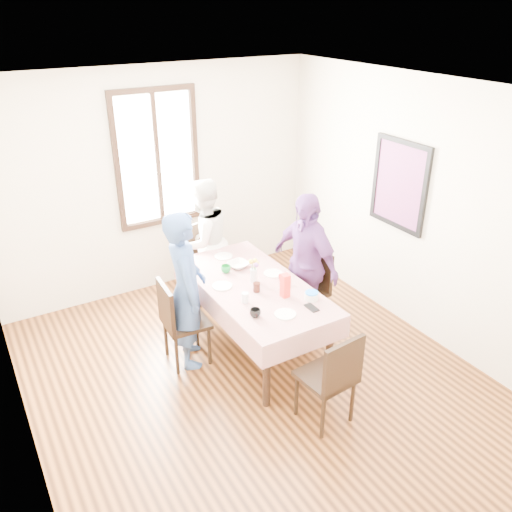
# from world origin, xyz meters

# --- Properties ---
(ground) EXTENTS (4.50, 4.50, 0.00)m
(ground) POSITION_xyz_m (0.00, 0.00, 0.00)
(ground) COLOR #31190B
(ground) RESTS_ON ground
(back_wall) EXTENTS (4.00, 0.00, 4.00)m
(back_wall) POSITION_xyz_m (0.00, 2.25, 1.35)
(back_wall) COLOR beige
(back_wall) RESTS_ON ground
(right_wall) EXTENTS (0.00, 4.50, 4.50)m
(right_wall) POSITION_xyz_m (2.00, 0.00, 1.35)
(right_wall) COLOR beige
(right_wall) RESTS_ON ground
(window_frame) EXTENTS (1.02, 0.06, 1.62)m
(window_frame) POSITION_xyz_m (0.00, 2.23, 1.65)
(window_frame) COLOR black
(window_frame) RESTS_ON back_wall
(window_pane) EXTENTS (0.90, 0.02, 1.50)m
(window_pane) POSITION_xyz_m (0.00, 2.24, 1.65)
(window_pane) COLOR white
(window_pane) RESTS_ON back_wall
(art_poster) EXTENTS (0.04, 0.76, 0.96)m
(art_poster) POSITION_xyz_m (1.98, 0.30, 1.55)
(art_poster) COLOR red
(art_poster) RESTS_ON right_wall
(dining_table) EXTENTS (0.82, 1.76, 0.75)m
(dining_table) POSITION_xyz_m (0.25, 0.44, 0.38)
(dining_table) COLOR black
(dining_table) RESTS_ON ground
(tablecloth) EXTENTS (0.94, 1.88, 0.01)m
(tablecloth) POSITION_xyz_m (0.25, 0.44, 0.76)
(tablecloth) COLOR #630105
(tablecloth) RESTS_ON dining_table
(chair_left) EXTENTS (0.45, 0.45, 0.91)m
(chair_left) POSITION_xyz_m (-0.43, 0.60, 0.46)
(chair_left) COLOR black
(chair_left) RESTS_ON ground
(chair_right) EXTENTS (0.43, 0.43, 0.91)m
(chair_right) POSITION_xyz_m (0.93, 0.49, 0.46)
(chair_right) COLOR black
(chair_right) RESTS_ON ground
(chair_far) EXTENTS (0.47, 0.47, 0.91)m
(chair_far) POSITION_xyz_m (0.25, 1.64, 0.46)
(chair_far) COLOR black
(chair_far) RESTS_ON ground
(chair_near) EXTENTS (0.45, 0.45, 0.91)m
(chair_near) POSITION_xyz_m (0.25, -0.77, 0.46)
(chair_near) COLOR black
(chair_near) RESTS_ON ground
(person_left) EXTENTS (0.54, 0.68, 1.61)m
(person_left) POSITION_xyz_m (-0.41, 0.60, 0.81)
(person_left) COLOR navy
(person_left) RESTS_ON ground
(person_far) EXTENTS (0.86, 0.75, 1.53)m
(person_far) POSITION_xyz_m (0.25, 1.62, 0.76)
(person_far) COLOR white
(person_far) RESTS_ON ground
(person_right) EXTENTS (0.50, 0.97, 1.59)m
(person_right) POSITION_xyz_m (0.91, 0.49, 0.79)
(person_right) COLOR #67387E
(person_right) RESTS_ON ground
(mug_black) EXTENTS (0.12, 0.12, 0.08)m
(mug_black) POSITION_xyz_m (-0.04, -0.08, 0.80)
(mug_black) COLOR black
(mug_black) RESTS_ON tablecloth
(mug_flag) EXTENTS (0.12, 0.12, 0.08)m
(mug_flag) POSITION_xyz_m (0.52, 0.32, 0.80)
(mug_flag) COLOR red
(mug_flag) RESTS_ON tablecloth
(mug_green) EXTENTS (0.14, 0.14, 0.08)m
(mug_green) POSITION_xyz_m (0.13, 0.80, 0.80)
(mug_green) COLOR #0C7226
(mug_green) RESTS_ON tablecloth
(serving_bowl) EXTENTS (0.26, 0.26, 0.05)m
(serving_bowl) POSITION_xyz_m (0.30, 0.84, 0.79)
(serving_bowl) COLOR white
(serving_bowl) RESTS_ON tablecloth
(juice_carton) EXTENTS (0.08, 0.08, 0.24)m
(juice_carton) POSITION_xyz_m (0.39, 0.08, 0.88)
(juice_carton) COLOR red
(juice_carton) RESTS_ON tablecloth
(butter_tub) EXTENTS (0.13, 0.13, 0.07)m
(butter_tub) POSITION_xyz_m (0.58, -0.09, 0.80)
(butter_tub) COLOR white
(butter_tub) RESTS_ON tablecloth
(jam_jar) EXTENTS (0.07, 0.07, 0.10)m
(jam_jar) POSITION_xyz_m (0.21, 0.30, 0.81)
(jam_jar) COLOR black
(jam_jar) RESTS_ON tablecloth
(drinking_glass) EXTENTS (0.07, 0.07, 0.10)m
(drinking_glass) POSITION_xyz_m (0.01, 0.18, 0.81)
(drinking_glass) COLOR silver
(drinking_glass) RESTS_ON tablecloth
(smartphone) EXTENTS (0.08, 0.16, 0.01)m
(smartphone) POSITION_xyz_m (0.49, -0.22, 0.77)
(smartphone) COLOR black
(smartphone) RESTS_ON tablecloth
(flower_vase) EXTENTS (0.07, 0.07, 0.14)m
(flower_vase) POSITION_xyz_m (0.28, 0.49, 0.83)
(flower_vase) COLOR silver
(flower_vase) RESTS_ON tablecloth
(plate_left) EXTENTS (0.20, 0.20, 0.01)m
(plate_left) POSITION_xyz_m (-0.04, 0.56, 0.77)
(plate_left) COLOR white
(plate_left) RESTS_ON tablecloth
(plate_right) EXTENTS (0.20, 0.20, 0.01)m
(plate_right) POSITION_xyz_m (0.54, 0.52, 0.77)
(plate_right) COLOR white
(plate_right) RESTS_ON tablecloth
(plate_far) EXTENTS (0.20, 0.20, 0.01)m
(plate_far) POSITION_xyz_m (0.28, 1.14, 0.77)
(plate_far) COLOR white
(plate_far) RESTS_ON tablecloth
(plate_near) EXTENTS (0.20, 0.20, 0.01)m
(plate_near) POSITION_xyz_m (0.21, -0.19, 0.77)
(plate_near) COLOR white
(plate_near) RESTS_ON tablecloth
(butter_lid) EXTENTS (0.12, 0.12, 0.01)m
(butter_lid) POSITION_xyz_m (0.58, -0.09, 0.83)
(butter_lid) COLOR blue
(butter_lid) RESTS_ON butter_tub
(flower_bunch) EXTENTS (0.09, 0.09, 0.10)m
(flower_bunch) POSITION_xyz_m (0.28, 0.49, 0.95)
(flower_bunch) COLOR yellow
(flower_bunch) RESTS_ON flower_vase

